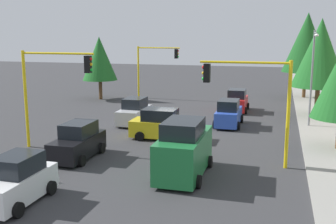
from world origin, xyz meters
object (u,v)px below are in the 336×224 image
Objects in this scene: tree_roadside_mid at (320,53)px; car_blue at (229,114)px; street_lamp_curbside at (313,68)px; delivery_van_green at (184,150)px; traffic_signal_near_left at (252,91)px; car_yellow at (162,125)px; car_white at (16,182)px; car_red at (237,101)px; car_black at (78,142)px; tree_roadside_far at (307,43)px; traffic_signal_near_right at (51,80)px; tree_opposite_side at (100,59)px; car_silver at (134,112)px; traffic_signal_far_right at (155,62)px.

tree_roadside_mid reaches higher than car_blue.
delivery_van_green is at bearing -28.11° from street_lamp_curbside.
traffic_signal_near_left reaches higher than car_yellow.
car_yellow is 1.12× the size of car_white.
street_lamp_curbside is at bearing -10.33° from tree_roadside_mid.
street_lamp_curbside is 11.48m from car_yellow.
car_red is 1.00× the size of car_white.
tree_roadside_mid is at bearing 162.80° from traffic_signal_near_left.
car_yellow is at bearing 147.72° from car_black.
delivery_van_green is at bearing 130.63° from car_white.
tree_roadside_mid is 10.03m from tree_roadside_far.
tree_opposite_side reaches higher than traffic_signal_near_right.
street_lamp_curbside is at bearing 96.41° from car_blue.
car_silver is (-7.74, -9.17, -2.99)m from traffic_signal_near_left.
car_red is at bearing -179.87° from car_blue.
traffic_signal_near_right is 1.06× the size of traffic_signal_far_right.
tree_opposite_side is at bearing -143.84° from car_silver.
tree_roadside_far is at bearing -177.14° from tree_roadside_mid.
tree_roadside_mid is at bearing 79.22° from tree_opposite_side.
car_blue and car_red have the same top height.
tree_roadside_mid is 20.83m from car_black.
tree_opposite_side is 1.62× the size of car_black.
traffic_signal_far_right is 0.61× the size of tree_roadside_far.
traffic_signal_near_left is at bearing 130.19° from delivery_van_green.
tree_roadside_mid is at bearing 2.86° from tree_roadside_far.
tree_opposite_side is (-18.00, -5.28, 0.13)m from traffic_signal_near_right.
tree_opposite_side is 26.85m from car_white.
tree_opposite_side reaches higher than car_blue.
street_lamp_curbside is (-9.61, 3.53, 0.46)m from traffic_signal_near_left.
tree_roadside_far reaches higher than car_red.
car_black and car_silver have the same top height.
delivery_van_green is 6.40m from car_black.
delivery_van_green is 1.29× the size of car_white.
car_red is at bearing 161.55° from car_yellow.
traffic_signal_near_left is at bearing 13.79° from car_blue.
traffic_signal_near_right reaches higher than car_blue.
car_white is (15.16, 0.49, -0.00)m from car_silver.
car_white is (21.41, -13.02, -4.34)m from tree_roadside_mid.
street_lamp_curbside is (10.39, 14.86, 0.48)m from traffic_signal_far_right.
traffic_signal_near_right is 8.67m from car_silver.
tree_opposite_side is at bearing -162.56° from car_white.
street_lamp_curbside is 1.68× the size of car_yellow.
tree_roadside_mid is 21.40m from tree_opposite_side.
car_black is (10.85, -12.72, -3.45)m from street_lamp_curbside.
car_black is at bearing 60.49° from traffic_signal_near_right.
street_lamp_curbside is at bearing 122.79° from traffic_signal_near_right.
tree_opposite_side is at bearing -101.83° from car_red.
car_white is at bearing -49.37° from delivery_van_green.
tree_roadside_far is at bearing 106.31° from tree_opposite_side.
traffic_signal_near_right is at bearing -48.31° from tree_roadside_mid.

